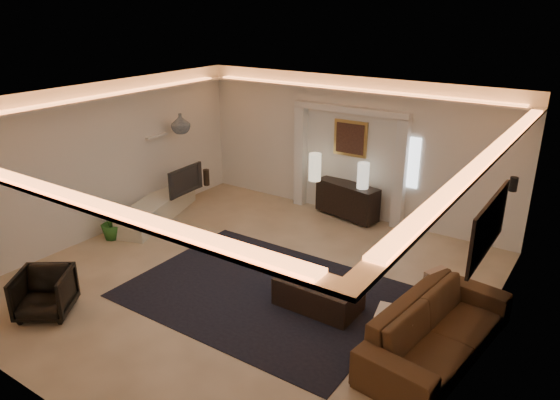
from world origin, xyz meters
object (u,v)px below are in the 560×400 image
Objects in this scene: sofa at (438,329)px; armchair at (44,293)px; console at (347,200)px; coffee_table at (318,295)px.

armchair is at bearing 121.76° from sofa.
coffee_table is at bearing -57.19° from console.
coffee_table is (-1.81, 0.10, -0.16)m from sofa.
armchair reaches higher than coffee_table.
coffee_table is (1.24, -3.33, -0.20)m from console.
sofa is 3.39× the size of armchair.
console is 1.13× the size of coffee_table.
armchair is (-4.98, -2.26, -0.03)m from sofa.
sofa is 2.07× the size of coffee_table.
console is 3.56m from coffee_table.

